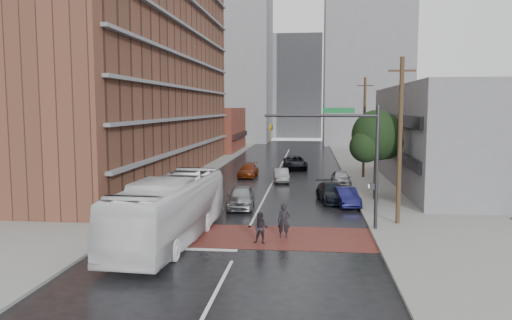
% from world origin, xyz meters
% --- Properties ---
extents(ground, '(160.00, 160.00, 0.00)m').
position_xyz_m(ground, '(0.00, 0.00, 0.00)').
color(ground, black).
rests_on(ground, ground).
extents(crosswalk, '(14.00, 5.00, 0.02)m').
position_xyz_m(crosswalk, '(0.00, 0.50, 0.01)').
color(crosswalk, maroon).
rests_on(crosswalk, ground).
extents(sidewalk_west, '(9.00, 90.00, 0.15)m').
position_xyz_m(sidewalk_west, '(-11.50, 25.00, 0.07)').
color(sidewalk_west, gray).
rests_on(sidewalk_west, ground).
extents(sidewalk_east, '(9.00, 90.00, 0.15)m').
position_xyz_m(sidewalk_east, '(11.50, 25.00, 0.07)').
color(sidewalk_east, gray).
rests_on(sidewalk_east, ground).
extents(apartment_block, '(10.00, 44.00, 28.00)m').
position_xyz_m(apartment_block, '(-14.00, 24.00, 14.00)').
color(apartment_block, brown).
rests_on(apartment_block, ground).
extents(storefront_west, '(8.00, 16.00, 7.00)m').
position_xyz_m(storefront_west, '(-12.00, 54.00, 3.50)').
color(storefront_west, maroon).
rests_on(storefront_west, ground).
extents(building_east, '(11.00, 26.00, 9.00)m').
position_xyz_m(building_east, '(16.50, 20.00, 4.50)').
color(building_east, gray).
rests_on(building_east, ground).
extents(distant_tower_west, '(18.00, 16.00, 32.00)m').
position_xyz_m(distant_tower_west, '(-14.00, 78.00, 16.00)').
color(distant_tower_west, gray).
rests_on(distant_tower_west, ground).
extents(distant_tower_east, '(16.00, 14.00, 36.00)m').
position_xyz_m(distant_tower_east, '(14.00, 72.00, 18.00)').
color(distant_tower_east, gray).
rests_on(distant_tower_east, ground).
extents(distant_tower_center, '(12.00, 10.00, 24.00)m').
position_xyz_m(distant_tower_center, '(0.00, 95.00, 12.00)').
color(distant_tower_center, gray).
rests_on(distant_tower_center, ground).
extents(street_tree, '(4.20, 4.10, 6.90)m').
position_xyz_m(street_tree, '(8.52, 12.03, 4.73)').
color(street_tree, '#332319').
rests_on(street_tree, ground).
extents(signal_mast, '(6.50, 0.30, 7.20)m').
position_xyz_m(signal_mast, '(5.85, 2.50, 4.73)').
color(signal_mast, '#2D2D33').
rests_on(signal_mast, ground).
extents(utility_pole_near, '(1.60, 0.26, 10.00)m').
position_xyz_m(utility_pole_near, '(8.80, 4.00, 5.14)').
color(utility_pole_near, '#473321').
rests_on(utility_pole_near, ground).
extents(utility_pole_far, '(1.60, 0.26, 10.00)m').
position_xyz_m(utility_pole_far, '(8.80, 24.00, 5.14)').
color(utility_pole_far, '#473321').
rests_on(utility_pole_far, ground).
extents(transit_bus, '(3.53, 12.47, 3.44)m').
position_xyz_m(transit_bus, '(-3.75, -1.00, 1.72)').
color(transit_bus, silver).
rests_on(transit_bus, ground).
extents(pedestrian_a, '(0.69, 0.46, 1.86)m').
position_xyz_m(pedestrian_a, '(2.16, 0.43, 0.93)').
color(pedestrian_a, black).
rests_on(pedestrian_a, ground).
extents(pedestrian_b, '(0.90, 0.76, 1.67)m').
position_xyz_m(pedestrian_b, '(1.03, -0.91, 0.84)').
color(pedestrian_b, black).
rests_on(pedestrian_b, ground).
extents(car_travel_a, '(2.12, 4.66, 1.55)m').
position_xyz_m(car_travel_a, '(-1.30, 8.24, 0.78)').
color(car_travel_a, '#95979C').
rests_on(car_travel_a, ground).
extents(car_travel_b, '(1.82, 4.02, 1.28)m').
position_xyz_m(car_travel_b, '(0.80, 20.90, 0.64)').
color(car_travel_b, '#97989E').
rests_on(car_travel_b, ground).
extents(car_travel_c, '(1.91, 4.43, 1.27)m').
position_xyz_m(car_travel_c, '(-2.77, 24.14, 0.63)').
color(car_travel_c, maroon).
rests_on(car_travel_c, ground).
extents(suv_travel, '(3.12, 5.58, 1.48)m').
position_xyz_m(suv_travel, '(1.82, 31.14, 0.74)').
color(suv_travel, black).
rests_on(suv_travel, ground).
extents(car_parked_near, '(1.96, 4.16, 1.32)m').
position_xyz_m(car_parked_near, '(6.16, 9.80, 0.66)').
color(car_parked_near, '#15154A').
rests_on(car_parked_near, ground).
extents(car_parked_mid, '(2.66, 5.04, 1.39)m').
position_xyz_m(car_parked_mid, '(5.22, 11.38, 0.70)').
color(car_parked_mid, black).
rests_on(car_parked_mid, ground).
extents(car_parked_far, '(1.78, 4.16, 1.40)m').
position_xyz_m(car_parked_far, '(6.30, 18.93, 0.70)').
color(car_parked_far, '#A7A8AF').
rests_on(car_parked_far, ground).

